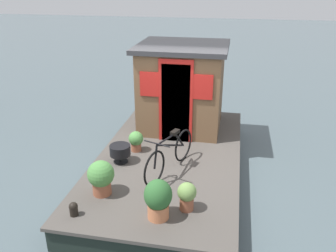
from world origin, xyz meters
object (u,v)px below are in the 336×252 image
object	(u,v)px
mooring_bollard	(74,209)
charcoal_grill	(120,151)
bicycle	(170,154)
potted_plant_fern	(158,198)
houseboat_cabin	(182,86)
potted_plant_basil	(136,140)
potted_plant_sage	(187,195)
potted_plant_geranium	(101,177)

from	to	relation	value
mooring_bollard	charcoal_grill	bearing A→B (deg)	-5.65
charcoal_grill	mooring_bollard	bearing A→B (deg)	174.35
bicycle	potted_plant_fern	size ratio (longest dim) A/B	2.51
houseboat_cabin	potted_plant_fern	bearing A→B (deg)	-176.57
potted_plant_basil	mooring_bollard	size ratio (longest dim) A/B	1.91
houseboat_cabin	mooring_bollard	distance (m)	3.96
potted_plant_basil	potted_plant_fern	bearing A→B (deg)	-155.76
potted_plant_sage	potted_plant_basil	bearing A→B (deg)	36.48
houseboat_cabin	charcoal_grill	size ratio (longest dim) A/B	5.01
potted_plant_sage	charcoal_grill	size ratio (longest dim) A/B	1.16
potted_plant_geranium	charcoal_grill	world-z (taller)	potted_plant_geranium
houseboat_cabin	potted_plant_fern	distance (m)	3.59
potted_plant_fern	mooring_bollard	size ratio (longest dim) A/B	2.85
potted_plant_geranium	charcoal_grill	bearing A→B (deg)	2.15
bicycle	potted_plant_basil	world-z (taller)	bicycle
bicycle	potted_plant_basil	bearing A→B (deg)	50.25
houseboat_cabin	potted_plant_basil	xyz separation A→B (m)	(-1.48, 0.71, -0.75)
charcoal_grill	mooring_bollard	distance (m)	1.73
charcoal_grill	mooring_bollard	world-z (taller)	charcoal_grill
houseboat_cabin	potted_plant_sage	bearing A→B (deg)	-169.59
bicycle	potted_plant_basil	size ratio (longest dim) A/B	3.74
potted_plant_sage	charcoal_grill	distance (m)	1.93
potted_plant_geranium	potted_plant_sage	xyz separation A→B (m)	(-0.15, -1.43, -0.07)
houseboat_cabin	potted_plant_geranium	bearing A→B (deg)	164.87
potted_plant_basil	charcoal_grill	bearing A→B (deg)	162.17
charcoal_grill	potted_plant_sage	bearing A→B (deg)	-130.19
potted_plant_fern	charcoal_grill	xyz separation A→B (m)	(1.52, 1.09, -0.09)
potted_plant_geranium	charcoal_grill	distance (m)	1.09
houseboat_cabin	bicycle	bearing A→B (deg)	-176.61
potted_plant_fern	charcoal_grill	distance (m)	1.87
potted_plant_geranium	bicycle	bearing A→B (deg)	-46.51
houseboat_cabin	potted_plant_geranium	xyz separation A→B (m)	(-3.09, 0.84, -0.66)
potted_plant_fern	mooring_bollard	bearing A→B (deg)	98.66
potted_plant_sage	potted_plant_basil	xyz separation A→B (m)	(1.77, 1.31, -0.02)
potted_plant_basil	houseboat_cabin	bearing A→B (deg)	-25.61
potted_plant_sage	potted_plant_basil	size ratio (longest dim) A/B	1.09
potted_plant_sage	potted_plant_basil	distance (m)	2.20
potted_plant_sage	mooring_bollard	world-z (taller)	potted_plant_sage
potted_plant_fern	potted_plant_sage	bearing A→B (deg)	-54.03
potted_plant_basil	potted_plant_geranium	bearing A→B (deg)	175.51
bicycle	mooring_bollard	xyz separation A→B (m)	(-1.54, 1.18, -0.24)
houseboat_cabin	potted_plant_basil	world-z (taller)	houseboat_cabin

